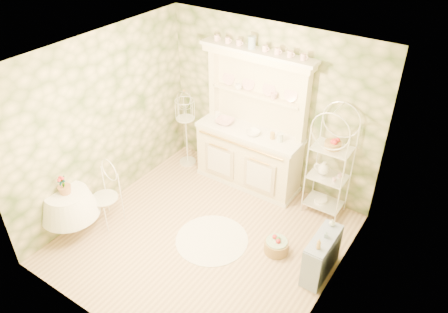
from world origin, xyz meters
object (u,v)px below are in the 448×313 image
Objects in this scene: kitchen_dresser at (250,123)px; cafe_chair at (105,201)px; birdcage_stand at (186,127)px; bakers_rack at (329,166)px; round_table at (71,213)px; floor_basket at (276,246)px; side_shelf at (321,256)px.

cafe_chair is at bearing -121.22° from kitchen_dresser.
birdcage_stand is (0.02, 1.93, 0.35)m from cafe_chair.
bakers_rack is 3.81m from round_table.
kitchen_dresser is at bearing 135.25° from floor_basket.
round_table is (-3.31, -1.29, 0.04)m from side_shelf.
bakers_rack is at bearing 81.14° from floor_basket.
cafe_chair is (-1.23, -2.03, -0.76)m from kitchen_dresser.
side_shelf is 3.18m from cafe_chair.
kitchen_dresser reaches higher than cafe_chair.
floor_basket is (2.41, 0.87, -0.28)m from cafe_chair.
floor_basket is at bearing -99.34° from bakers_rack.
birdcage_stand is at bearing -174.92° from kitchen_dresser.
side_shelf reaches higher than floor_basket.
bakers_rack is 1.41m from floor_basket.
kitchen_dresser is 1.28m from birdcage_stand.
side_shelf is at bearing -32.81° from kitchen_dresser.
birdcage_stand is (0.27, 2.36, 0.39)m from round_table.
cafe_chair is at bearing -90.64° from birdcage_stand.
bakers_rack is 2.58m from birdcage_stand.
side_shelf is 2.13× the size of floor_basket.
bakers_rack reaches higher than side_shelf.
cafe_chair is (-3.06, -0.85, 0.08)m from side_shelf.
bakers_rack is 1.40m from side_shelf.
bakers_rack is 3.34m from cafe_chair.
birdcage_stand is 2.69m from floor_basket.
kitchen_dresser reaches higher than floor_basket.
birdcage_stand is 4.49× the size of floor_basket.
floor_basket is at bearing -176.44° from side_shelf.
cafe_chair reaches higher than round_table.
birdcage_stand reaches higher than floor_basket.
kitchen_dresser is 1.35× the size of bakers_rack.
round_table is at bearing -139.32° from bakers_rack.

